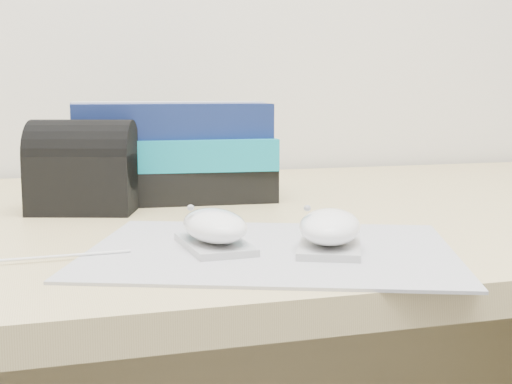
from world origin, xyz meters
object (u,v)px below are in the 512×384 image
object	(u,v)px
desk	(249,364)
book_stack	(169,150)
pouch	(83,168)
mouse_front	(330,230)
mouse_rear	(215,229)

from	to	relation	value
desk	book_stack	bearing A→B (deg)	145.52
desk	pouch	xyz separation A→B (m)	(-0.22, -0.04, 0.29)
desk	pouch	size ratio (longest dim) A/B	11.21
book_stack	pouch	xyz separation A→B (m)	(-0.12, -0.11, -0.01)
pouch	desk	bearing A→B (deg)	10.44
mouse_front	desk	bearing A→B (deg)	86.71
mouse_rear	mouse_front	distance (m)	0.11
desk	book_stack	distance (m)	0.32
desk	mouse_front	size ratio (longest dim) A/B	14.04
mouse_front	mouse_rear	bearing A→B (deg)	159.55
mouse_rear	book_stack	world-z (taller)	book_stack
mouse_rear	pouch	size ratio (longest dim) A/B	0.71
desk	mouse_rear	distance (m)	0.41
mouse_front	book_stack	xyz separation A→B (m)	(-0.08, 0.40, 0.04)
book_stack	mouse_front	bearing A→B (deg)	-78.99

